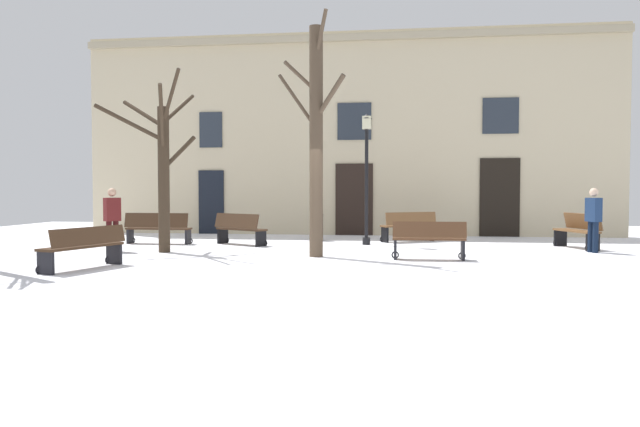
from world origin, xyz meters
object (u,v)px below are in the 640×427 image
object	(u,v)px
tree_foreground	(316,138)
bench_back_to_back_left	(158,228)
bench_far_corner	(429,239)
person_crossing_plaza	(112,217)
person_by_shop_door	(593,217)
litter_bin	(317,227)
tree_center	(162,164)
bench_back_to_back_right	(409,226)
bench_by_litter_bin	(240,229)
streetlamp	(367,165)
bench_near_lamp	(578,230)
bench_facing_shops	(84,246)

from	to	relation	value
tree_foreground	bench_back_to_back_left	bearing A→B (deg)	151.69
bench_back_to_back_left	tree_foreground	bearing A→B (deg)	152.27
bench_far_corner	person_crossing_plaza	size ratio (longest dim) A/B	1.04
person_crossing_plaza	person_by_shop_door	size ratio (longest dim) A/B	1.00
litter_bin	person_by_shop_door	xyz separation A→B (m)	(7.29, -2.59, 0.47)
tree_center	bench_far_corner	size ratio (longest dim) A/B	2.66
person_crossing_plaza	bench_far_corner	bearing A→B (deg)	-55.94
tree_center	bench_back_to_back_right	xyz separation A→B (m)	(6.12, 3.85, -1.73)
tree_center	litter_bin	xyz separation A→B (m)	(3.34, 3.91, -1.79)
bench_by_litter_bin	person_by_shop_door	bearing A→B (deg)	-154.61
streetlamp	bench_near_lamp	world-z (taller)	streetlamp
bench_near_lamp	bench_far_corner	bearing A→B (deg)	-70.74
litter_bin	bench_far_corner	xyz separation A→B (m)	(3.18, -4.74, 0.05)
tree_foreground	litter_bin	world-z (taller)	tree_foreground
bench_far_corner	bench_back_to_back_right	bearing A→B (deg)	-85.88
bench_far_corner	bench_by_litter_bin	world-z (taller)	bench_by_litter_bin
bench_facing_shops	bench_back_to_back_right	xyz separation A→B (m)	(6.41, 7.18, 0.02)
tree_center	litter_bin	world-z (taller)	tree_center
litter_bin	streetlamp	bearing A→B (deg)	-37.21
streetlamp	litter_bin	bearing A→B (deg)	142.79
tree_center	streetlamp	size ratio (longest dim) A/B	1.20
streetlamp	person_crossing_plaza	distance (m)	6.96
bench_back_to_back_left	bench_near_lamp	xyz separation A→B (m)	(11.56, 0.21, 0.01)
litter_bin	tree_center	bearing A→B (deg)	-130.47
bench_back_to_back_right	bench_near_lamp	world-z (taller)	bench_near_lamp
litter_bin	bench_back_to_back_left	distance (m)	4.70
litter_bin	bench_by_litter_bin	xyz separation A→B (m)	(-1.94, -1.77, 0.05)
person_crossing_plaza	tree_center	bearing A→B (deg)	-49.64
tree_center	bench_far_corner	xyz separation A→B (m)	(6.52, -0.82, -1.74)
tree_foreground	bench_back_to_back_right	xyz separation A→B (m)	(2.18, 4.37, -2.29)
person_by_shop_door	bench_near_lamp	bearing A→B (deg)	162.49
tree_center	person_crossing_plaza	size ratio (longest dim) A/B	2.76
bench_facing_shops	person_by_shop_door	bearing A→B (deg)	130.26
bench_back_to_back_left	bench_far_corner	distance (m)	8.10
tree_center	streetlamp	bearing A→B (deg)	28.90
tree_foreground	bench_by_litter_bin	world-z (taller)	tree_foreground
streetlamp	bench_facing_shops	distance (m)	8.19
litter_bin	person_by_shop_door	world-z (taller)	person_by_shop_door
litter_bin	person_by_shop_door	distance (m)	7.75
bench_facing_shops	bench_near_lamp	world-z (taller)	bench_near_lamp
bench_by_litter_bin	person_crossing_plaza	size ratio (longest dim) A/B	1.04
tree_foreground	bench_facing_shops	bearing A→B (deg)	-146.39
tree_center	bench_near_lamp	xyz separation A→B (m)	(10.55, 2.36, -1.72)
litter_bin	person_by_shop_door	size ratio (longest dim) A/B	0.50
litter_bin	bench_by_litter_bin	distance (m)	2.63
bench_back_to_back_left	bench_facing_shops	bearing A→B (deg)	98.10
streetlamp	bench_back_to_back_right	size ratio (longest dim) A/B	2.20
tree_center	bench_back_to_back_left	size ratio (longest dim) A/B	2.30
tree_center	bench_facing_shops	xyz separation A→B (m)	(-0.29, -3.33, -1.75)
bench_by_litter_bin	bench_back_to_back_left	bearing A→B (deg)	30.30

